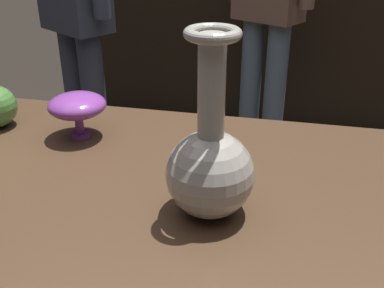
# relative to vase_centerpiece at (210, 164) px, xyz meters

# --- Properties ---
(back_display_shelf) EXTENTS (2.60, 0.40, 0.99)m
(back_display_shelf) POSITION_rel_vase_centerpiece_xyz_m (-0.08, 2.28, -0.40)
(back_display_shelf) COLOR black
(back_display_shelf) RESTS_ON ground_plane
(vase_centerpiece) EXTENTS (0.14, 0.14, 0.30)m
(vase_centerpiece) POSITION_rel_vase_centerpiece_xyz_m (0.00, 0.00, 0.00)
(vase_centerpiece) COLOR gray
(vase_centerpiece) RESTS_ON display_plinth
(vase_right_accent) EXTENTS (0.12, 0.12, 0.10)m
(vase_right_accent) POSITION_rel_vase_centerpiece_xyz_m (-0.33, 0.22, -0.02)
(vase_right_accent) COLOR #7A388E
(vase_right_accent) RESTS_ON display_plinth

